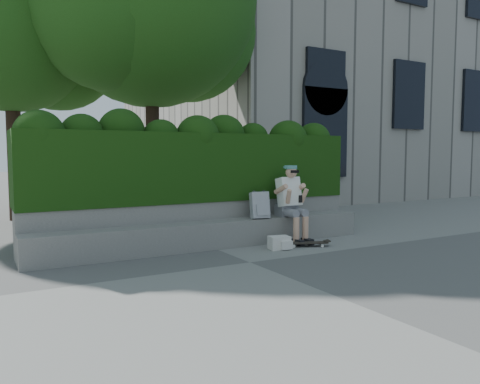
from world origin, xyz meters
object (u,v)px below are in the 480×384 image
backpack_plaid (260,205)px  skateboard (307,243)px  person (291,200)px  backpack_ground (279,243)px

backpack_plaid → skateboard: bearing=-35.6°
person → skateboard: person is taller
backpack_ground → person: bearing=49.9°
person → backpack_ground: bearing=-140.0°
person → backpack_ground: person is taller
backpack_plaid → backpack_ground: bearing=-74.7°
backpack_ground → backpack_plaid: bearing=103.0°
backpack_plaid → backpack_ground: size_ratio=1.39×
skateboard → backpack_plaid: bearing=155.1°
person → backpack_ground: (-0.58, -0.49, -0.64)m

